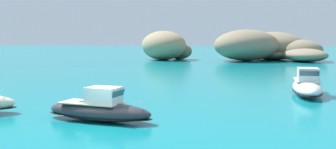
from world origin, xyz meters
name	(u,v)px	position (x,y,z in m)	size (l,w,h in m)	color
ground_plane	(104,126)	(0.00, 0.00, 0.00)	(400.00, 400.00, 0.00)	#0F7F89
islet_large	(268,48)	(11.62, 63.13, 2.58)	(25.37, 22.98, 6.20)	#84755B
islet_small	(164,46)	(-9.53, 61.05, 2.82)	(13.60, 14.73, 5.99)	#9E8966
motorboat_white	(307,86)	(12.21, 13.74, 0.75)	(2.67, 7.67, 2.23)	white
motorboat_charcoal	(99,109)	(-0.68, 1.13, 0.65)	(6.75, 3.04, 1.93)	#2D2D33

